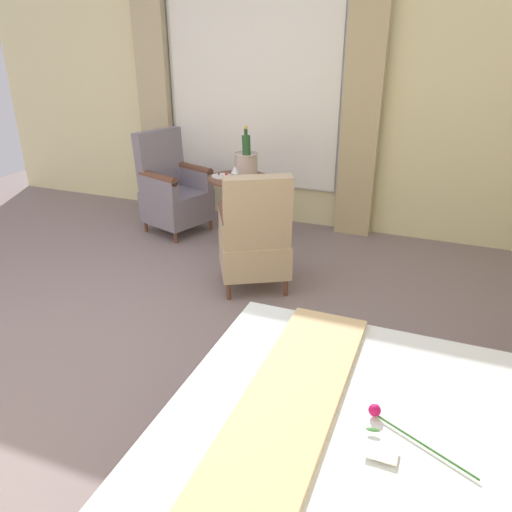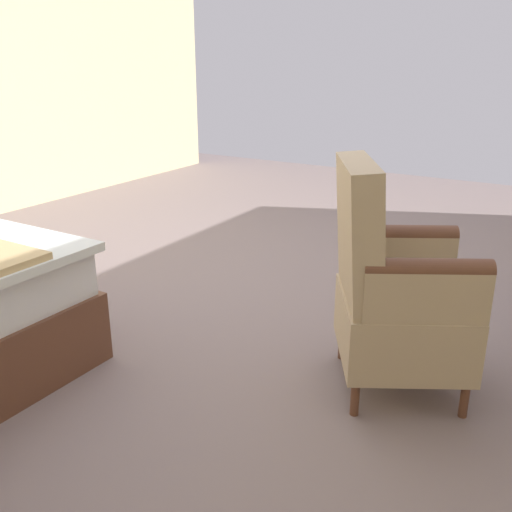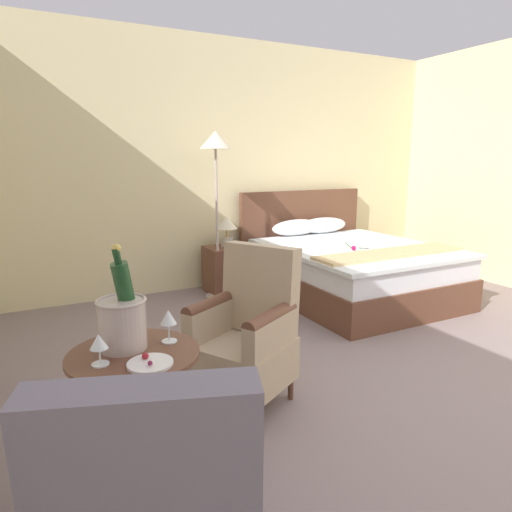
{
  "view_description": "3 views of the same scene",
  "coord_description": "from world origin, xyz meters",
  "px_view_note": "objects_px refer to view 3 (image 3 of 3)",
  "views": [
    {
      "loc": [
        2.23,
        2.01,
        1.95
      ],
      "look_at": [
        -0.28,
        1.02,
        0.73
      ],
      "focal_mm": 35.0,
      "sensor_mm": 36.0,
      "label": 1
    },
    {
      "loc": [
        -1.83,
        2.83,
        1.38
      ],
      "look_at": [
        -0.77,
        1.07,
        0.66
      ],
      "focal_mm": 40.0,
      "sensor_mm": 36.0,
      "label": 2
    },
    {
      "loc": [
        -2.37,
        -1.76,
        1.53
      ],
      "look_at": [
        -0.89,
        1.08,
        0.84
      ],
      "focal_mm": 32.0,
      "sensor_mm": 36.0,
      "label": 3
    }
  ],
  "objects_px": {
    "floor_lamp_brass": "(216,160)",
    "side_table_round": "(137,404)",
    "armchair_by_window": "(247,336)",
    "wine_glass_near_edge": "(168,319)",
    "bed": "(349,267)",
    "snack_plate": "(150,363)",
    "bedside_lamp": "(227,226)",
    "wine_glass_near_bucket": "(99,343)",
    "nightstand": "(227,269)",
    "champagne_bucket": "(123,317)"
  },
  "relations": [
    {
      "from": "floor_lamp_brass",
      "to": "side_table_round",
      "type": "distance_m",
      "value": 3.21
    },
    {
      "from": "armchair_by_window",
      "to": "wine_glass_near_edge",
      "type": "bearing_deg",
      "value": -144.79
    },
    {
      "from": "bed",
      "to": "snack_plate",
      "type": "height_order",
      "value": "bed"
    },
    {
      "from": "bedside_lamp",
      "to": "floor_lamp_brass",
      "type": "xyz_separation_m",
      "value": [
        -0.19,
        -0.17,
        0.74
      ]
    },
    {
      "from": "wine_glass_near_bucket",
      "to": "bedside_lamp",
      "type": "bearing_deg",
      "value": 57.16
    },
    {
      "from": "wine_glass_near_bucket",
      "to": "bed",
      "type": "bearing_deg",
      "value": 34.81
    },
    {
      "from": "side_table_round",
      "to": "snack_plate",
      "type": "bearing_deg",
      "value": -77.92
    },
    {
      "from": "nightstand",
      "to": "side_table_round",
      "type": "distance_m",
      "value": 3.26
    },
    {
      "from": "floor_lamp_brass",
      "to": "snack_plate",
      "type": "relative_size",
      "value": 9.42
    },
    {
      "from": "nightstand",
      "to": "snack_plate",
      "type": "relative_size",
      "value": 2.78
    },
    {
      "from": "bedside_lamp",
      "to": "side_table_round",
      "type": "height_order",
      "value": "bedside_lamp"
    },
    {
      "from": "champagne_bucket",
      "to": "bed",
      "type": "bearing_deg",
      "value": 34.22
    },
    {
      "from": "bedside_lamp",
      "to": "wine_glass_near_edge",
      "type": "distance_m",
      "value": 3.13
    },
    {
      "from": "bed",
      "to": "snack_plate",
      "type": "bearing_deg",
      "value": -142.23
    },
    {
      "from": "bed",
      "to": "armchair_by_window",
      "type": "relative_size",
      "value": 2.12
    },
    {
      "from": "floor_lamp_brass",
      "to": "wine_glass_near_bucket",
      "type": "relative_size",
      "value": 13.3
    },
    {
      "from": "bedside_lamp",
      "to": "snack_plate",
      "type": "relative_size",
      "value": 1.85
    },
    {
      "from": "side_table_round",
      "to": "wine_glass_near_bucket",
      "type": "xyz_separation_m",
      "value": [
        -0.15,
        -0.06,
        0.35
      ]
    },
    {
      "from": "floor_lamp_brass",
      "to": "wine_glass_near_edge",
      "type": "distance_m",
      "value": 2.98
    },
    {
      "from": "wine_glass_near_edge",
      "to": "champagne_bucket",
      "type": "bearing_deg",
      "value": 172.6
    },
    {
      "from": "bedside_lamp",
      "to": "snack_plate",
      "type": "distance_m",
      "value": 3.38
    },
    {
      "from": "nightstand",
      "to": "champagne_bucket",
      "type": "distance_m",
      "value": 3.26
    },
    {
      "from": "wine_glass_near_bucket",
      "to": "armchair_by_window",
      "type": "height_order",
      "value": "armchair_by_window"
    },
    {
      "from": "wine_glass_near_bucket",
      "to": "wine_glass_near_edge",
      "type": "relative_size",
      "value": 0.86
    },
    {
      "from": "floor_lamp_brass",
      "to": "wine_glass_near_bucket",
      "type": "distance_m",
      "value": 3.23
    },
    {
      "from": "champagne_bucket",
      "to": "armchair_by_window",
      "type": "xyz_separation_m",
      "value": [
        0.82,
        0.41,
        -0.39
      ]
    },
    {
      "from": "snack_plate",
      "to": "armchair_by_window",
      "type": "xyz_separation_m",
      "value": [
        0.76,
        0.64,
        -0.25
      ]
    },
    {
      "from": "nightstand",
      "to": "wine_glass_near_bucket",
      "type": "xyz_separation_m",
      "value": [
        -1.84,
        -2.85,
        0.51
      ]
    },
    {
      "from": "bedside_lamp",
      "to": "bed",
      "type": "bearing_deg",
      "value": -33.59
    },
    {
      "from": "wine_glass_near_bucket",
      "to": "snack_plate",
      "type": "bearing_deg",
      "value": -27.41
    },
    {
      "from": "nightstand",
      "to": "snack_plate",
      "type": "distance_m",
      "value": 3.4
    },
    {
      "from": "bedside_lamp",
      "to": "nightstand",
      "type": "bearing_deg",
      "value": -0.0
    },
    {
      "from": "bed",
      "to": "side_table_round",
      "type": "xyz_separation_m",
      "value": [
        -2.84,
        -2.02,
        0.11
      ]
    },
    {
      "from": "wine_glass_near_bucket",
      "to": "snack_plate",
      "type": "distance_m",
      "value": 0.23
    },
    {
      "from": "nightstand",
      "to": "armchair_by_window",
      "type": "height_order",
      "value": "armchair_by_window"
    },
    {
      "from": "nightstand",
      "to": "bedside_lamp",
      "type": "bearing_deg",
      "value": 180.0
    },
    {
      "from": "floor_lamp_brass",
      "to": "champagne_bucket",
      "type": "relative_size",
      "value": 3.74
    },
    {
      "from": "bedside_lamp",
      "to": "floor_lamp_brass",
      "type": "relative_size",
      "value": 0.2
    },
    {
      "from": "champagne_bucket",
      "to": "wine_glass_near_edge",
      "type": "bearing_deg",
      "value": -7.4
    },
    {
      "from": "bed",
      "to": "champagne_bucket",
      "type": "relative_size",
      "value": 4.37
    },
    {
      "from": "bed",
      "to": "champagne_bucket",
      "type": "xyz_separation_m",
      "value": [
        -2.87,
        -1.95,
        0.5
      ]
    },
    {
      "from": "champagne_bucket",
      "to": "nightstand",
      "type": "bearing_deg",
      "value": 57.78
    },
    {
      "from": "snack_plate",
      "to": "armchair_by_window",
      "type": "height_order",
      "value": "armchair_by_window"
    },
    {
      "from": "bedside_lamp",
      "to": "champagne_bucket",
      "type": "bearing_deg",
      "value": -122.22
    },
    {
      "from": "champagne_bucket",
      "to": "snack_plate",
      "type": "bearing_deg",
      "value": -75.54
    },
    {
      "from": "floor_lamp_brass",
      "to": "snack_plate",
      "type": "distance_m",
      "value": 3.25
    },
    {
      "from": "floor_lamp_brass",
      "to": "armchair_by_window",
      "type": "height_order",
      "value": "floor_lamp_brass"
    },
    {
      "from": "nightstand",
      "to": "side_table_round",
      "type": "height_order",
      "value": "side_table_round"
    },
    {
      "from": "wine_glass_near_bucket",
      "to": "wine_glass_near_edge",
      "type": "bearing_deg",
      "value": 17.62
    },
    {
      "from": "nightstand",
      "to": "floor_lamp_brass",
      "type": "height_order",
      "value": "floor_lamp_brass"
    }
  ]
}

